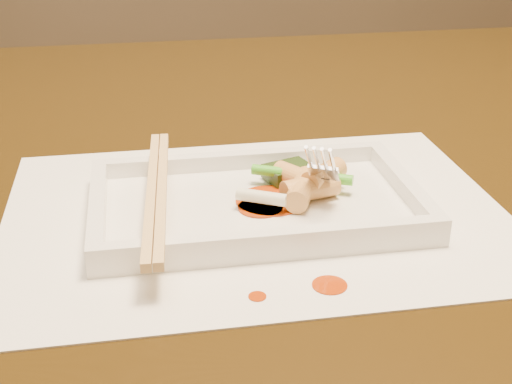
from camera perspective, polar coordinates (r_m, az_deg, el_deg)
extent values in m
cube|color=black|center=(0.72, -3.98, 2.16)|extent=(1.40, 0.90, 0.04)
cube|color=white|center=(0.57, 0.00, -1.69)|extent=(0.40, 0.30, 0.00)
cylinder|color=#AC3205|center=(0.48, 5.91, -7.42)|extent=(0.02, 0.02, 0.00)
cylinder|color=#AC3205|center=(0.47, 0.11, -8.35)|extent=(0.01, 0.01, 0.00)
cube|color=white|center=(0.57, 0.00, -1.27)|extent=(0.26, 0.16, 0.01)
cube|color=white|center=(0.63, -1.15, 2.58)|extent=(0.26, 0.01, 0.01)
cube|color=white|center=(0.50, 1.45, -3.88)|extent=(0.26, 0.01, 0.01)
cube|color=white|center=(0.56, -12.57, -1.21)|extent=(0.01, 0.14, 0.01)
cube|color=white|center=(0.60, 11.77, 0.61)|extent=(0.01, 0.14, 0.01)
cube|color=black|center=(0.61, 2.60, 1.62)|extent=(0.05, 0.04, 0.01)
cylinder|color=#EAEACC|center=(0.55, 0.45, -0.41)|extent=(0.04, 0.03, 0.01)
cylinder|color=green|center=(0.59, 3.69, 1.38)|extent=(0.08, 0.05, 0.01)
cube|color=tan|center=(0.56, -8.35, 0.08)|extent=(0.02, 0.23, 0.01)
cube|color=tan|center=(0.56, -7.53, 0.14)|extent=(0.02, 0.23, 0.01)
cylinder|color=#AC3205|center=(0.57, 1.14, -0.69)|extent=(0.06, 0.06, 0.00)
cylinder|color=#AC3205|center=(0.56, 0.37, -1.25)|extent=(0.04, 0.04, 0.00)
cylinder|color=#E4B96A|center=(0.57, 3.67, 0.23)|extent=(0.04, 0.05, 0.02)
cylinder|color=#E4B96A|center=(0.57, 4.36, 0.31)|extent=(0.05, 0.03, 0.02)
cylinder|color=#E4B96A|center=(0.58, 5.47, 1.38)|extent=(0.04, 0.04, 0.02)
cylinder|color=#E4B96A|center=(0.59, 3.27, 1.15)|extent=(0.04, 0.04, 0.02)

